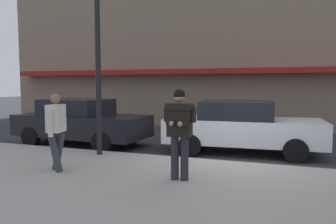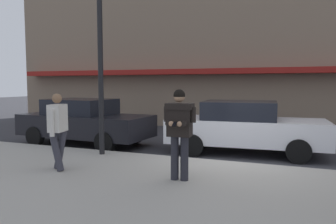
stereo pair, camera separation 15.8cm
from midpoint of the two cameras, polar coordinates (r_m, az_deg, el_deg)
ground_plane at (r=8.59m, az=11.54°, el=-8.98°), size 80.00×80.00×0.00m
sidewalk at (r=5.74m, az=16.78°, el=-15.46°), size 32.00×5.30×0.14m
curb_paint_line at (r=8.53m, az=18.32°, el=-9.20°), size 28.00×0.12×0.01m
parked_sedan_near at (r=11.34m, az=-13.98°, el=-1.59°), size 4.60×2.13×1.54m
parked_sedan_mid at (r=9.90m, az=13.59°, el=-2.52°), size 4.61×2.16×1.54m
man_texting_on_phone at (r=6.43m, az=2.72°, el=-2.21°), size 0.65×0.60×1.81m
pedestrian_in_light_coat at (r=7.58m, az=-18.08°, el=-2.46°), size 0.39×0.59×1.70m
street_lamp_post at (r=9.03m, az=-11.24°, el=11.78°), size 0.36×0.36×4.88m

